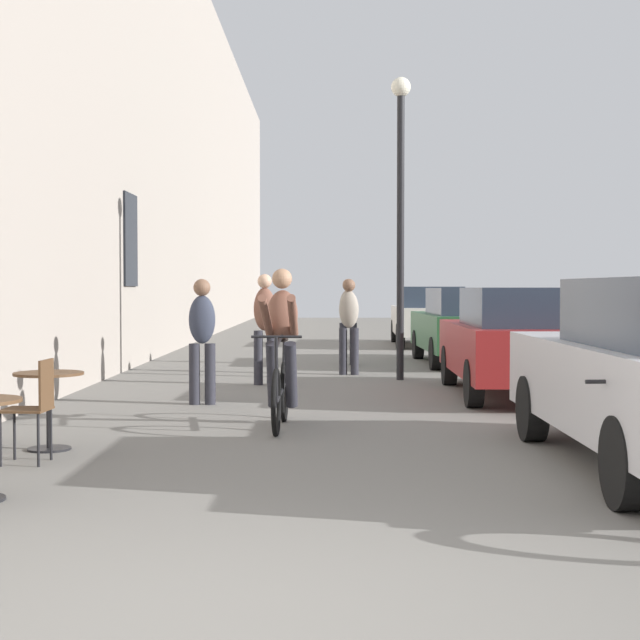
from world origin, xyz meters
name	(u,v)px	position (x,y,z in m)	size (l,w,h in m)	color
ground_plane	(229,633)	(0.00, 0.00, 0.00)	(88.00, 88.00, 0.00)	slate
building_facade_left	(120,88)	(-3.45, 14.00, 5.25)	(0.54, 68.00, 10.50)	gray
cafe_table_mid	(49,394)	(-2.15, 4.70, 0.52)	(0.64, 0.64, 0.72)	black
cafe_chair_mid_toward_street	(35,403)	(-2.07, 4.02, 0.52)	(0.40, 0.40, 0.89)	black
cyclist_on_bicycle	(281,351)	(-0.07, 6.27, 0.81)	(0.52, 1.76, 1.74)	black
pedestrian_near	(202,334)	(-1.18, 8.17, 0.91)	(0.35, 0.26, 1.61)	#26262D
pedestrian_mid	(265,322)	(-0.53, 10.67, 0.97)	(0.35, 0.26, 1.71)	#26262D
pedestrian_far	(349,321)	(0.80, 12.42, 0.93)	(0.36, 0.27, 1.65)	#26262D
pedestrian_furthest	(348,316)	(0.84, 14.53, 0.94)	(0.35, 0.25, 1.67)	#26262D
street_lamp	(401,189)	(1.62, 11.50, 3.11)	(0.32, 0.32, 4.90)	black
parked_car_second	(519,340)	(3.08, 9.12, 0.78)	(1.85, 4.25, 1.50)	maroon
parked_car_third	(468,325)	(3.18, 14.66, 0.78)	(1.86, 4.25, 1.50)	#23512D
parked_car_fourth	(429,315)	(3.08, 20.78, 0.79)	(1.90, 4.34, 1.53)	beige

